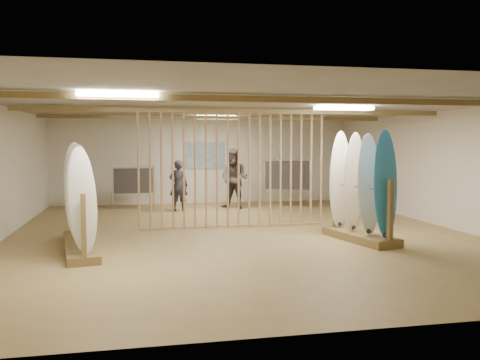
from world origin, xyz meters
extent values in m
plane|color=#9D814C|center=(0.00, 0.00, 0.00)|extent=(12.00, 12.00, 0.00)
plane|color=gray|center=(0.00, 0.00, 2.80)|extent=(12.00, 12.00, 0.00)
plane|color=silver|center=(0.00, 6.00, 1.40)|extent=(12.00, 0.00, 12.00)
plane|color=silver|center=(0.00, -6.00, 1.40)|extent=(12.00, 0.00, 12.00)
plane|color=silver|center=(5.00, 0.00, 1.40)|extent=(0.00, 12.00, 12.00)
cube|color=olive|center=(0.00, 0.00, 2.72)|extent=(9.50, 6.12, 0.10)
cube|color=white|center=(0.00, 0.00, 2.74)|extent=(1.20, 0.35, 0.06)
cylinder|color=tan|center=(-2.20, 0.80, 1.40)|extent=(0.05, 0.05, 2.78)
cylinder|color=tan|center=(-1.94, 0.80, 1.40)|extent=(0.05, 0.05, 2.78)
cylinder|color=tan|center=(-1.68, 0.80, 1.40)|extent=(0.05, 0.05, 2.78)
cylinder|color=tan|center=(-1.42, 0.80, 1.40)|extent=(0.05, 0.05, 2.78)
cylinder|color=tan|center=(-1.16, 0.80, 1.40)|extent=(0.05, 0.05, 2.78)
cylinder|color=tan|center=(-0.91, 0.80, 1.40)|extent=(0.05, 0.05, 2.78)
cylinder|color=tan|center=(-0.65, 0.80, 1.40)|extent=(0.05, 0.05, 2.78)
cylinder|color=tan|center=(-0.39, 0.80, 1.40)|extent=(0.05, 0.05, 2.78)
cylinder|color=tan|center=(-0.13, 0.80, 1.40)|extent=(0.05, 0.05, 2.78)
cylinder|color=tan|center=(0.13, 0.80, 1.40)|extent=(0.05, 0.05, 2.78)
cylinder|color=tan|center=(0.39, 0.80, 1.40)|extent=(0.05, 0.05, 2.78)
cylinder|color=tan|center=(0.65, 0.80, 1.40)|extent=(0.05, 0.05, 2.78)
cylinder|color=tan|center=(0.91, 0.80, 1.40)|extent=(0.05, 0.05, 2.78)
cylinder|color=tan|center=(1.16, 0.80, 1.40)|extent=(0.05, 0.05, 2.78)
cylinder|color=tan|center=(1.42, 0.80, 1.40)|extent=(0.05, 0.05, 2.78)
cylinder|color=tan|center=(1.68, 0.80, 1.40)|extent=(0.05, 0.05, 2.78)
cylinder|color=tan|center=(1.94, 0.80, 1.40)|extent=(0.05, 0.05, 2.78)
cylinder|color=tan|center=(2.20, 0.80, 1.40)|extent=(0.05, 0.05, 2.78)
cube|color=#2E61A1|center=(0.00, 5.98, 1.60)|extent=(1.40, 0.03, 0.90)
cube|color=olive|center=(-3.31, -1.08, 0.07)|extent=(0.96, 2.89, 0.15)
cylinder|color=black|center=(-3.31, -1.08, 0.99)|extent=(0.43, 2.77, 0.01)
ellipsoid|color=white|center=(-3.13, -2.28, 1.07)|extent=(0.48, 0.13, 1.84)
ellipsoid|color=white|center=(-3.19, -1.88, 1.07)|extent=(0.48, 0.13, 1.84)
ellipsoid|color=white|center=(-3.25, -1.48, 1.07)|extent=(0.48, 0.13, 1.84)
ellipsoid|color=white|center=(-3.31, -1.08, 1.07)|extent=(0.48, 0.13, 1.84)
ellipsoid|color=silver|center=(-3.37, -0.67, 1.07)|extent=(0.48, 0.13, 1.84)
ellipsoid|color=white|center=(-3.43, -0.27, 1.07)|extent=(0.48, 0.13, 1.84)
ellipsoid|color=white|center=(-3.49, 0.13, 1.07)|extent=(0.48, 0.13, 1.84)
cube|color=olive|center=(2.27, -1.32, 0.08)|extent=(1.00, 1.99, 0.17)
cylinder|color=black|center=(2.27, -1.32, 1.11)|extent=(0.40, 1.82, 0.01)
ellipsoid|color=#2D8CD1|center=(2.43, -2.05, 1.19)|extent=(0.53, 0.18, 2.05)
ellipsoid|color=silver|center=(2.32, -1.56, 1.19)|extent=(0.53, 0.18, 2.05)
ellipsoid|color=silver|center=(2.22, -1.07, 1.19)|extent=(0.53, 0.18, 2.05)
ellipsoid|color=silver|center=(2.11, -0.58, 1.19)|extent=(0.53, 0.18, 2.05)
cylinder|color=silver|center=(-2.35, 4.92, 1.28)|extent=(1.24, 0.10, 0.03)
cube|color=black|center=(-2.35, 4.92, 0.86)|extent=(1.17, 0.38, 0.75)
cylinder|color=silver|center=(-2.35, 4.92, 0.66)|extent=(0.03, 0.03, 1.33)
cylinder|color=silver|center=(2.43, 4.40, 1.50)|extent=(1.35, 0.56, 0.03)
cube|color=black|center=(2.43, 4.40, 1.01)|extent=(1.38, 0.83, 0.88)
cylinder|color=silver|center=(2.43, 4.40, 0.77)|extent=(0.03, 0.03, 1.55)
imported|color=#26242C|center=(-1.03, 4.08, 0.86)|extent=(0.73, 0.60, 1.73)
imported|color=#332B28|center=(0.70, 4.27, 1.05)|extent=(1.28, 1.23, 2.09)
camera|label=1|loc=(-2.25, -10.97, 2.02)|focal=38.00mm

